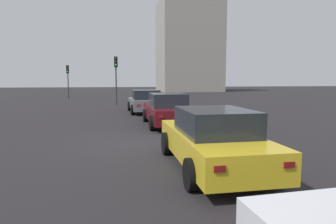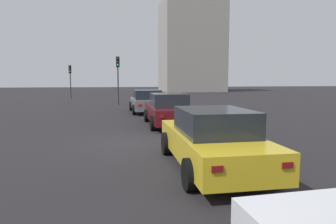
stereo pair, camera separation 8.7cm
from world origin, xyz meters
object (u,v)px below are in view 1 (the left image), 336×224
object	(u,v)px
car_yellow_left_third	(212,139)
traffic_light_near_left	(68,75)
car_grey_left_lead	(145,102)
traffic_light_near_right	(116,70)
car_maroon_left_second	(167,110)

from	to	relation	value
car_yellow_left_third	traffic_light_near_left	size ratio (longest dim) A/B	1.19
car_grey_left_lead	traffic_light_near_right	size ratio (longest dim) A/B	1.03
car_maroon_left_second	car_yellow_left_third	world-z (taller)	car_maroon_left_second
car_yellow_left_third	traffic_light_near_left	bearing A→B (deg)	15.46
traffic_light_near_right	car_yellow_left_third	bearing A→B (deg)	0.42
traffic_light_near_left	car_yellow_left_third	bearing A→B (deg)	11.44
car_yellow_left_third	traffic_light_near_right	xyz separation A→B (m)	(18.52, 1.89, 2.25)
car_maroon_left_second	traffic_light_near_right	size ratio (longest dim) A/B	1.07
car_grey_left_lead	car_yellow_left_third	world-z (taller)	car_grey_left_lead
car_grey_left_lead	car_yellow_left_third	bearing A→B (deg)	-179.99
car_grey_left_lead	traffic_light_near_left	xyz separation A→B (m)	(15.18, 6.90, 2.02)
car_yellow_left_third	car_grey_left_lead	bearing A→B (deg)	1.78
car_maroon_left_second	car_yellow_left_third	xyz separation A→B (m)	(-6.68, 0.20, -0.02)
traffic_light_near_right	traffic_light_near_left	bearing A→B (deg)	-155.52
car_grey_left_lead	car_maroon_left_second	world-z (taller)	car_maroon_left_second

